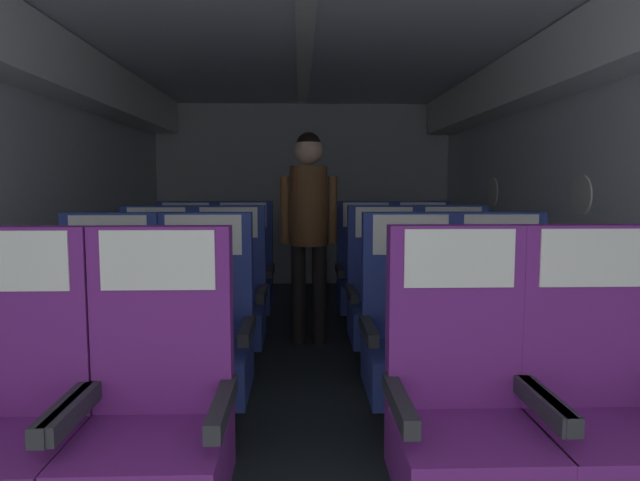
% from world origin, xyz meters
% --- Properties ---
extents(ground, '(3.81, 7.12, 0.02)m').
position_xyz_m(ground, '(0.00, 3.36, -0.01)').
color(ground, '#23282D').
extents(fuselage_shell, '(3.69, 6.77, 2.24)m').
position_xyz_m(fuselage_shell, '(0.00, 3.65, 1.60)').
color(fuselage_shell, silver).
rests_on(fuselage_shell, ground).
extents(seat_a_left_window, '(0.50, 0.50, 1.08)m').
position_xyz_m(seat_a_left_window, '(-0.98, 1.56, 0.45)').
color(seat_a_left_window, '#38383D').
rests_on(seat_a_left_window, ground).
extents(seat_a_left_aisle, '(0.50, 0.50, 1.08)m').
position_xyz_m(seat_a_left_aisle, '(-0.51, 1.57, 0.45)').
color(seat_a_left_aisle, '#38383D').
rests_on(seat_a_left_aisle, ground).
extents(seat_a_right_aisle, '(0.50, 0.50, 1.08)m').
position_xyz_m(seat_a_right_aisle, '(0.97, 1.58, 0.45)').
color(seat_a_right_aisle, '#38383D').
rests_on(seat_a_right_aisle, ground).
extents(seat_a_right_window, '(0.50, 0.50, 1.08)m').
position_xyz_m(seat_a_right_window, '(0.51, 1.58, 0.45)').
color(seat_a_right_window, '#38383D').
rests_on(seat_a_right_window, ground).
extents(seat_b_left_window, '(0.50, 0.50, 1.08)m').
position_xyz_m(seat_b_left_window, '(-0.98, 2.49, 0.45)').
color(seat_b_left_window, '#38383D').
rests_on(seat_b_left_window, ground).
extents(seat_b_left_aisle, '(0.50, 0.50, 1.08)m').
position_xyz_m(seat_b_left_aisle, '(-0.52, 2.51, 0.45)').
color(seat_b_left_aisle, '#38383D').
rests_on(seat_b_left_aisle, ground).
extents(seat_b_right_aisle, '(0.50, 0.50, 1.08)m').
position_xyz_m(seat_b_right_aisle, '(0.97, 2.49, 0.45)').
color(seat_b_right_aisle, '#38383D').
rests_on(seat_b_right_aisle, ground).
extents(seat_b_right_window, '(0.50, 0.50, 1.08)m').
position_xyz_m(seat_b_right_window, '(0.51, 2.49, 0.45)').
color(seat_b_right_window, '#38383D').
rests_on(seat_b_right_window, ground).
extents(seat_c_left_window, '(0.50, 0.50, 1.08)m').
position_xyz_m(seat_c_left_window, '(-0.97, 3.42, 0.45)').
color(seat_c_left_window, '#38383D').
rests_on(seat_c_left_window, ground).
extents(seat_c_left_aisle, '(0.50, 0.50, 1.08)m').
position_xyz_m(seat_c_left_aisle, '(-0.51, 3.43, 0.45)').
color(seat_c_left_aisle, '#38383D').
rests_on(seat_c_left_aisle, ground).
extents(seat_c_right_aisle, '(0.50, 0.50, 1.08)m').
position_xyz_m(seat_c_right_aisle, '(0.98, 3.44, 0.45)').
color(seat_c_right_aisle, '#38383D').
rests_on(seat_c_right_aisle, ground).
extents(seat_c_right_window, '(0.50, 0.50, 1.08)m').
position_xyz_m(seat_c_right_window, '(0.52, 3.41, 0.45)').
color(seat_c_right_window, '#38383D').
rests_on(seat_c_right_window, ground).
extents(seat_d_left_window, '(0.50, 0.50, 1.08)m').
position_xyz_m(seat_d_left_window, '(-0.97, 4.35, 0.45)').
color(seat_d_left_window, '#38383D').
rests_on(seat_d_left_window, ground).
extents(seat_d_left_aisle, '(0.50, 0.50, 1.08)m').
position_xyz_m(seat_d_left_aisle, '(-0.50, 4.36, 0.45)').
color(seat_d_left_aisle, '#38383D').
rests_on(seat_d_left_aisle, ground).
extents(seat_d_right_aisle, '(0.50, 0.50, 1.08)m').
position_xyz_m(seat_d_right_aisle, '(0.98, 4.35, 0.45)').
color(seat_d_right_aisle, '#38383D').
rests_on(seat_d_right_aisle, ground).
extents(seat_d_right_window, '(0.50, 0.50, 1.08)m').
position_xyz_m(seat_d_right_window, '(0.50, 4.35, 0.45)').
color(seat_d_right_window, '#38383D').
rests_on(seat_d_right_window, ground).
extents(flight_attendant, '(0.43, 0.28, 1.61)m').
position_xyz_m(flight_attendant, '(0.03, 4.07, 0.99)').
color(flight_attendant, black).
rests_on(flight_attendant, ground).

